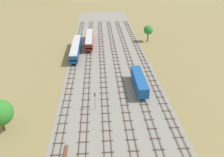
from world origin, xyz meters
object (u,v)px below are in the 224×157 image
at_px(diesel_railcar_left_mid, 89,39).
at_px(signal_post_nearest, 95,99).
at_px(freight_boxcar_centre_right_nearest, 139,81).
at_px(passenger_coach_far_left_near, 76,48).

distance_m(diesel_railcar_left_mid, signal_post_nearest, 45.44).
height_order(freight_boxcar_centre_right_nearest, diesel_railcar_left_mid, diesel_railcar_left_mid).
relative_size(freight_boxcar_centre_right_nearest, passenger_coach_far_left_near, 0.64).
xyz_separation_m(freight_boxcar_centre_right_nearest, signal_post_nearest, (-12.36, -9.03, 0.69)).
xyz_separation_m(freight_boxcar_centre_right_nearest, passenger_coach_far_left_near, (-19.78, 26.47, 0.16)).
bearing_deg(diesel_railcar_left_mid, freight_boxcar_centre_right_nearest, -67.79).
bearing_deg(freight_boxcar_centre_right_nearest, diesel_railcar_left_mid, 112.21).
distance_m(freight_boxcar_centre_right_nearest, diesel_railcar_left_mid, 39.26).
relative_size(passenger_coach_far_left_near, signal_post_nearest, 4.48).
relative_size(passenger_coach_far_left_near, diesel_railcar_left_mid, 1.07).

